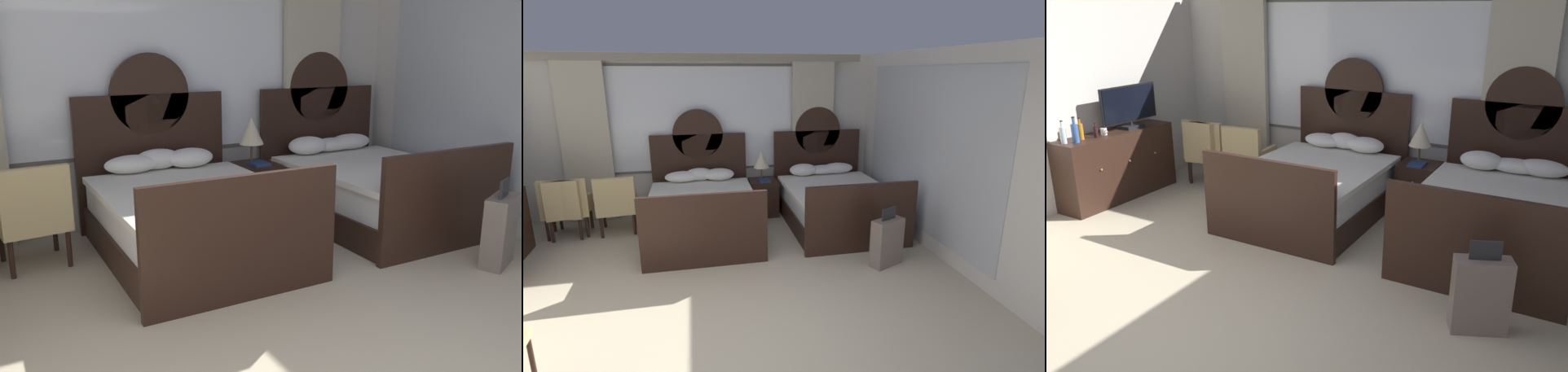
{
  "view_description": "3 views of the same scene",
  "coord_description": "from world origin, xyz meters",
  "views": [
    {
      "loc": [
        -1.82,
        -1.51,
        1.84
      ],
      "look_at": [
        0.4,
        2.53,
        0.67
      ],
      "focal_mm": 37.4,
      "sensor_mm": 36.0,
      "label": 1
    },
    {
      "loc": [
        -0.18,
        -2.99,
        2.41
      ],
      "look_at": [
        1.01,
        2.4,
        0.84
      ],
      "focal_mm": 28.05,
      "sensor_mm": 36.0,
      "label": 2
    },
    {
      "loc": [
        2.68,
        -2.31,
        2.41
      ],
      "look_at": [
        0.24,
        2.03,
        0.69
      ],
      "focal_mm": 35.75,
      "sensor_mm": 36.0,
      "label": 3
    }
  ],
  "objects": [
    {
      "name": "bed_near_window",
      "position": [
        -0.12,
        2.94,
        0.38
      ],
      "size": [
        1.58,
        2.16,
        1.8
      ],
      "color": "black",
      "rests_on": "ground_plane"
    },
    {
      "name": "ground_plane",
      "position": [
        0.0,
        0.0,
        0.0
      ],
      "size": [
        24.0,
        24.0,
        0.0
      ],
      "primitive_type": "plane",
      "color": "#BCAD8E"
    },
    {
      "name": "wall_left",
      "position": [
        -2.96,
        1.73,
        1.35
      ],
      "size": [
        0.07,
        4.65,
        2.7
      ],
      "color": "beige",
      "rests_on": "ground_plane"
    },
    {
      "name": "armchair_by_window_left",
      "position": [
        -1.39,
        3.28,
        0.49
      ],
      "size": [
        0.61,
        0.61,
        0.91
      ],
      "color": "tan",
      "rests_on": "ground_plane"
    },
    {
      "name": "wall_back_window",
      "position": [
        0.0,
        4.05,
        1.42
      ],
      "size": [
        5.85,
        0.22,
        2.7
      ],
      "color": "beige",
      "rests_on": "ground_plane"
    },
    {
      "name": "bottle_liquor_amber",
      "position": [
        -2.71,
        1.7,
        1.0
      ],
      "size": [
        0.07,
        0.07,
        0.27
      ],
      "color": "#B7701E",
      "rests_on": "dresser_minibar"
    },
    {
      "name": "bottle_water_clear",
      "position": [
        -2.72,
        1.47,
        1.0
      ],
      "size": [
        0.07,
        0.07,
        0.27
      ],
      "color": "silver",
      "rests_on": "dresser_minibar"
    },
    {
      "name": "armchair_by_window_centre",
      "position": [
        -2.11,
        3.28,
        0.49
      ],
      "size": [
        0.62,
        0.62,
        0.91
      ],
      "color": "tan",
      "rests_on": "ground_plane"
    },
    {
      "name": "bed_near_mirror",
      "position": [
        1.96,
        2.94,
        0.38
      ],
      "size": [
        1.58,
        2.16,
        1.8
      ],
      "color": "black",
      "rests_on": "ground_plane"
    },
    {
      "name": "suitcase_on_floor",
      "position": [
        2.13,
        1.4,
        0.31
      ],
      "size": [
        0.47,
        0.34,
        0.77
      ],
      "color": "#75665B",
      "rests_on": "ground_plane"
    },
    {
      "name": "nightstand_between_beds",
      "position": [
        0.92,
        3.62,
        0.31
      ],
      "size": [
        0.46,
        0.49,
        0.62
      ],
      "color": "black",
      "rests_on": "ground_plane"
    },
    {
      "name": "armchair_by_window_right",
      "position": [
        -2.08,
        3.28,
        0.49
      ],
      "size": [
        0.67,
        0.67,
        0.91
      ],
      "color": "tan",
      "rests_on": "ground_plane"
    },
    {
      "name": "bottle_spirit_blue",
      "position": [
        -2.64,
        1.57,
        1.02
      ],
      "size": [
        0.08,
        0.08,
        0.31
      ],
      "color": "#385B99",
      "rests_on": "dresser_minibar"
    },
    {
      "name": "book_on_nightstand",
      "position": [
        0.92,
        3.53,
        0.63
      ],
      "size": [
        0.18,
        0.26,
        0.03
      ],
      "color": "navy",
      "rests_on": "nightstand_between_beds"
    },
    {
      "name": "tv_flatscreen",
      "position": [
        -2.68,
        2.46,
        1.18
      ],
      "size": [
        0.2,
        0.89,
        0.56
      ],
      "color": "black",
      "rests_on": "dresser_minibar"
    },
    {
      "name": "table_lamp_on_nightstand",
      "position": [
        0.9,
        3.65,
        0.97
      ],
      "size": [
        0.27,
        0.27,
        0.51
      ],
      "color": "brown",
      "rests_on": "nightstand_between_beds"
    },
    {
      "name": "cup_on_dresser",
      "position": [
        -2.67,
        2.0,
        0.94
      ],
      "size": [
        0.11,
        0.08,
        0.08
      ],
      "color": "white",
      "rests_on": "dresser_minibar"
    },
    {
      "name": "dresser_minibar",
      "position": [
        -2.7,
        2.18,
        0.45
      ],
      "size": [
        0.47,
        1.63,
        0.89
      ],
      "color": "black",
      "rests_on": "ground_plane"
    },
    {
      "name": "bottle_wine_dark",
      "position": [
        -2.64,
        1.86,
        0.97
      ],
      "size": [
        0.05,
        0.05,
        0.19
      ],
      "color": "black",
      "rests_on": "dresser_minibar"
    }
  ]
}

